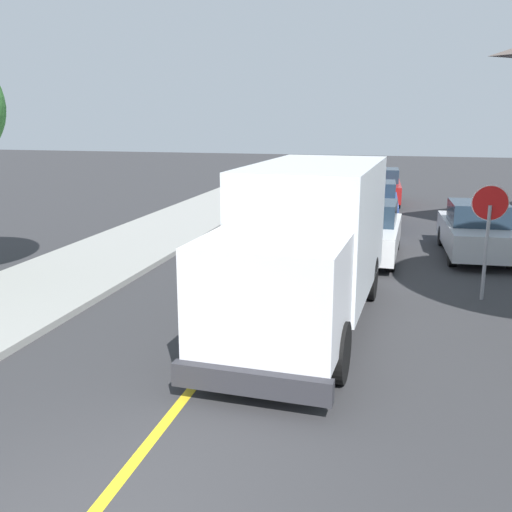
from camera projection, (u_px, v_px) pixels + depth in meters
The scene contains 7 objects.
centre_line_yellow at pixel (278, 280), 15.16m from camera, with size 0.16×56.00×0.01m, color gold.
box_truck at pixel (308, 239), 11.68m from camera, with size 2.74×7.29×3.20m.
parked_car_near at pixel (368, 232), 17.44m from camera, with size 1.92×4.45×1.67m.
parked_car_mid at pixel (374, 204), 22.76m from camera, with size 1.96×4.46×1.67m.
parked_car_far at pixel (381, 187), 28.26m from camera, with size 2.00×4.48×1.67m.
parked_van_across at pixel (476, 231), 17.56m from camera, with size 2.01×4.48×1.67m.
stop_sign at pixel (489, 220), 13.18m from camera, with size 0.80×0.10×2.65m.
Camera 1 is at (3.03, -4.29, 4.15)m, focal length 41.16 mm.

